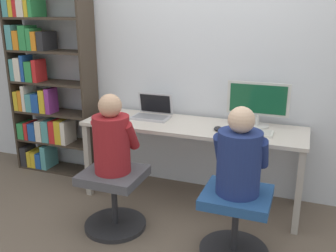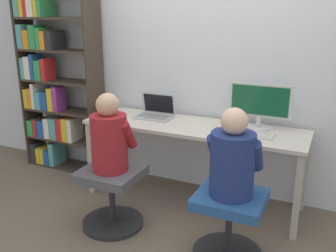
{
  "view_description": "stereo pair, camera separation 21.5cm",
  "coord_description": "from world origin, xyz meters",
  "px_view_note": "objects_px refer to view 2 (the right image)",
  "views": [
    {
      "loc": [
        0.91,
        -2.72,
        1.68
      ],
      "look_at": [
        -0.15,
        0.09,
        0.75
      ],
      "focal_mm": 40.0,
      "sensor_mm": 36.0,
      "label": 1
    },
    {
      "loc": [
        1.11,
        -2.63,
        1.68
      ],
      "look_at": [
        -0.15,
        0.09,
        0.75
      ],
      "focal_mm": 40.0,
      "sensor_mm": 36.0,
      "label": 2
    }
  ],
  "objects_px": {
    "desktop_monitor": "(260,105)",
    "person_at_laptop": "(109,137)",
    "bookshelf": "(51,84)",
    "office_chair_right": "(112,193)",
    "person_at_monitor": "(233,159)",
    "keyboard": "(249,134)",
    "laptop": "(155,113)",
    "office_chair_left": "(229,221)"
  },
  "relations": [
    {
      "from": "desktop_monitor",
      "to": "person_at_laptop",
      "type": "distance_m",
      "value": 1.26
    },
    {
      "from": "bookshelf",
      "to": "office_chair_right",
      "type": "bearing_deg",
      "value": -32.38
    },
    {
      "from": "desktop_monitor",
      "to": "bookshelf",
      "type": "height_order",
      "value": "bookshelf"
    },
    {
      "from": "person_at_monitor",
      "to": "keyboard",
      "type": "bearing_deg",
      "value": 93.01
    },
    {
      "from": "person_at_laptop",
      "to": "person_at_monitor",
      "type": "bearing_deg",
      "value": -0.63
    },
    {
      "from": "keyboard",
      "to": "bookshelf",
      "type": "distance_m",
      "value": 2.19
    },
    {
      "from": "desktop_monitor",
      "to": "laptop",
      "type": "height_order",
      "value": "desktop_monitor"
    },
    {
      "from": "desktop_monitor",
      "to": "keyboard",
      "type": "height_order",
      "value": "desktop_monitor"
    },
    {
      "from": "desktop_monitor",
      "to": "bookshelf",
      "type": "distance_m",
      "value": 2.2
    },
    {
      "from": "desktop_monitor",
      "to": "keyboard",
      "type": "distance_m",
      "value": 0.28
    },
    {
      "from": "desktop_monitor",
      "to": "laptop",
      "type": "bearing_deg",
      "value": -176.42
    },
    {
      "from": "office_chair_right",
      "to": "person_at_monitor",
      "type": "xyz_separation_m",
      "value": [
        0.97,
        -0.01,
        0.46
      ]
    },
    {
      "from": "person_at_monitor",
      "to": "bookshelf",
      "type": "distance_m",
      "value": 2.35
    },
    {
      "from": "desktop_monitor",
      "to": "keyboard",
      "type": "bearing_deg",
      "value": -97.6
    },
    {
      "from": "office_chair_left",
      "to": "person_at_monitor",
      "type": "bearing_deg",
      "value": 90.0
    },
    {
      "from": "desktop_monitor",
      "to": "person_at_monitor",
      "type": "distance_m",
      "value": 0.83
    },
    {
      "from": "office_chair_right",
      "to": "bookshelf",
      "type": "height_order",
      "value": "bookshelf"
    },
    {
      "from": "desktop_monitor",
      "to": "office_chair_left",
      "type": "distance_m",
      "value": 1.04
    },
    {
      "from": "laptop",
      "to": "person_at_monitor",
      "type": "xyz_separation_m",
      "value": [
        0.95,
        -0.75,
        -0.02
      ]
    },
    {
      "from": "laptop",
      "to": "bookshelf",
      "type": "height_order",
      "value": "bookshelf"
    },
    {
      "from": "laptop",
      "to": "keyboard",
      "type": "distance_m",
      "value": 0.93
    },
    {
      "from": "desktop_monitor",
      "to": "laptop",
      "type": "distance_m",
      "value": 0.96
    },
    {
      "from": "office_chair_right",
      "to": "person_at_monitor",
      "type": "relative_size",
      "value": 0.82
    },
    {
      "from": "office_chair_left",
      "to": "bookshelf",
      "type": "height_order",
      "value": "bookshelf"
    },
    {
      "from": "laptop",
      "to": "office_chair_left",
      "type": "bearing_deg",
      "value": -38.54
    },
    {
      "from": "desktop_monitor",
      "to": "person_at_laptop",
      "type": "height_order",
      "value": "desktop_monitor"
    },
    {
      "from": "laptop",
      "to": "person_at_laptop",
      "type": "distance_m",
      "value": 0.74
    },
    {
      "from": "keyboard",
      "to": "laptop",
      "type": "bearing_deg",
      "value": 170.59
    },
    {
      "from": "office_chair_right",
      "to": "person_at_laptop",
      "type": "distance_m",
      "value": 0.47
    },
    {
      "from": "keyboard",
      "to": "person_at_laptop",
      "type": "bearing_deg",
      "value": -147.76
    },
    {
      "from": "person_at_monitor",
      "to": "person_at_laptop",
      "type": "height_order",
      "value": "person_at_laptop"
    },
    {
      "from": "keyboard",
      "to": "office_chair_left",
      "type": "height_order",
      "value": "keyboard"
    },
    {
      "from": "keyboard",
      "to": "person_at_monitor",
      "type": "distance_m",
      "value": 0.6
    },
    {
      "from": "laptop",
      "to": "office_chair_left",
      "type": "xyz_separation_m",
      "value": [
        0.95,
        -0.76,
        -0.49
      ]
    },
    {
      "from": "keyboard",
      "to": "office_chair_left",
      "type": "bearing_deg",
      "value": -87.01
    },
    {
      "from": "desktop_monitor",
      "to": "office_chair_right",
      "type": "distance_m",
      "value": 1.41
    },
    {
      "from": "keyboard",
      "to": "office_chair_right",
      "type": "bearing_deg",
      "value": -147.57
    },
    {
      "from": "person_at_laptop",
      "to": "bookshelf",
      "type": "distance_m",
      "value": 1.48
    },
    {
      "from": "laptop",
      "to": "person_at_laptop",
      "type": "xyz_separation_m",
      "value": [
        -0.02,
        -0.74,
        -0.02
      ]
    },
    {
      "from": "bookshelf",
      "to": "laptop",
      "type": "bearing_deg",
      "value": -1.91
    },
    {
      "from": "office_chair_left",
      "to": "person_at_monitor",
      "type": "height_order",
      "value": "person_at_monitor"
    },
    {
      "from": "person_at_laptop",
      "to": "desktop_monitor",
      "type": "bearing_deg",
      "value": 39.75
    }
  ]
}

